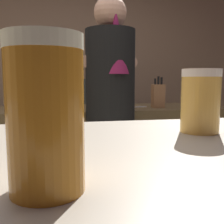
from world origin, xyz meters
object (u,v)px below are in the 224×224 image
Objects in this scene: pint_glass_far at (46,115)px; bottle_olive_oil at (37,73)px; mixing_bowl at (36,106)px; chefs_knife at (134,107)px; knife_block at (158,96)px; bottle_soy at (56,72)px; bartender at (110,104)px; pint_glass_near at (200,101)px.

bottle_olive_oil reaches higher than pint_glass_far.
mixing_bowl is 1.00× the size of bottle_olive_oil.
knife_block is at bearing -26.77° from chefs_knife.
bartender is at bearing -76.54° from bottle_soy.
chefs_knife is 1.73m from pint_glass_near.
pint_glass_near is 0.86× the size of pint_glass_far.
knife_block is 2.09× the size of pint_glass_near.
pint_glass_far is at bearing -84.01° from mixing_bowl.
bartender is 1.29m from pint_glass_near.
bartender is 1.71m from bottle_olive_oil.
chefs_knife is at bearing -45.92° from bartender.
knife_block is at bearing -2.80° from mixing_bowl.
pint_glass_near is (-0.33, -1.69, 0.20)m from chefs_knife.
bottle_olive_oil is (-0.63, 1.57, 0.25)m from bartender.
mixing_bowl is at bearing 177.20° from knife_block.
chefs_knife is 1.51m from bottle_olive_oil.
mixing_bowl is at bearing -96.25° from bottle_soy.
bottle_olive_oil is (-0.29, 3.09, 0.11)m from pint_glass_far.
bottle_soy is at bearing 123.83° from knife_block.
pint_glass_far is (-0.34, -1.52, 0.14)m from bartender.
pint_glass_near is 2.92m from bottle_olive_oil.
bottle_olive_oil is at bearing -154.70° from bottle_soy.
bartender reaches higher than mixing_bowl.
chefs_knife is 1.05× the size of bottle_soy.
pint_glass_far is at bearing -141.03° from pint_glass_near.
chefs_knife is 2.03m from pint_glass_far.
bottle_soy is at bearing 2.16° from bartender.
knife_block reaches higher than pint_glass_near.
pint_glass_far is at bearing -84.55° from bottle_olive_oil.
bottle_soy is 0.26m from bottle_olive_oil.
knife_block is 1.12× the size of chefs_knife.
bottle_olive_oil is (-0.58, 2.85, 0.12)m from pint_glass_near.
knife_block is 1.73m from pint_glass_near.
bottle_olive_oil is (-0.91, 1.16, 0.32)m from chefs_knife.
bartender is 0.50m from chefs_knife.
knife_block is at bearing -47.33° from bottle_olive_oil.
pint_glass_far is at bearing -121.86° from chefs_knife.
bartender is 0.60m from knife_block.
pint_glass_far reaches higher than knife_block.
bottle_olive_oil is (-0.09, 1.16, 0.30)m from mixing_bowl.
knife_block is 1.18× the size of bottle_soy.
bottle_olive_oil reaches higher than mixing_bowl.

